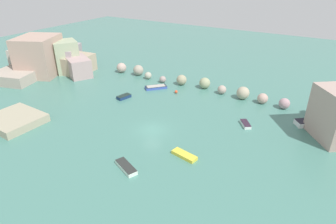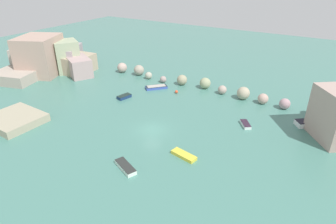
# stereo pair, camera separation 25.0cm
# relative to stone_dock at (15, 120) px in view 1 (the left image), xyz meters

# --- Properties ---
(cove_water) EXTENTS (160.00, 160.00, 0.00)m
(cove_water) POSITION_rel_stone_dock_xyz_m (19.29, 9.21, -0.60)
(cove_water) COLOR #487E72
(cove_water) RESTS_ON ground
(cliff_headland_left) EXTENTS (19.39, 21.15, 8.36)m
(cliff_headland_left) POSITION_rel_stone_dock_xyz_m (-14.97, 18.84, 2.26)
(cliff_headland_left) COLOR #AD9E8F
(cliff_headland_left) RESTS_ON ground
(rock_breakwater) EXTENTS (46.34, 3.80, 2.65)m
(rock_breakwater) POSITION_rel_stone_dock_xyz_m (22.98, 27.32, 0.48)
(rock_breakwater) COLOR #B79E90
(rock_breakwater) RESTS_ON ground
(stone_dock) EXTENTS (8.17, 7.26, 1.21)m
(stone_dock) POSITION_rel_stone_dock_xyz_m (0.00, 0.00, 0.00)
(stone_dock) COLOR tan
(stone_dock) RESTS_ON ground
(channel_buoy) EXTENTS (0.61, 0.61, 0.61)m
(channel_buoy) POSITION_rel_stone_dock_xyz_m (15.48, 23.14, -0.30)
(channel_buoy) COLOR #E04C28
(channel_buoy) RESTS_ON cove_water
(moored_boat_0) EXTENTS (1.75, 2.81, 0.59)m
(moored_boat_0) POSITION_rel_stone_dock_xyz_m (8.40, 16.15, -0.31)
(moored_boat_0) COLOR navy
(moored_boat_0) RESTS_ON cove_water
(moored_boat_1) EXTENTS (2.30, 2.66, 0.50)m
(moored_boat_1) POSITION_rel_stone_dock_xyz_m (30.75, 17.65, -0.35)
(moored_boat_1) COLOR white
(moored_boat_1) RESTS_ON cove_water
(moored_boat_2) EXTENTS (4.74, 4.28, 5.87)m
(moored_boat_2) POSITION_rel_stone_dock_xyz_m (39.21, 23.01, -0.18)
(moored_boat_2) COLOR white
(moored_boat_2) RESTS_ON cove_water
(moored_boat_3) EXTENTS (3.69, 2.48, 0.55)m
(moored_boat_3) POSITION_rel_stone_dock_xyz_m (21.77, -0.05, -0.33)
(moored_boat_3) COLOR white
(moored_boat_3) RESTS_ON cove_water
(moored_boat_4) EXTENTS (4.04, 4.20, 0.55)m
(moored_boat_4) POSITION_rel_stone_dock_xyz_m (10.87, 23.16, -0.31)
(moored_boat_4) COLOR #3B54AF
(moored_boat_4) RESTS_ON cove_water
(moored_boat_5) EXTENTS (3.58, 1.85, 0.45)m
(moored_boat_5) POSITION_rel_stone_dock_xyz_m (26.57, 5.73, -0.38)
(moored_boat_5) COLOR yellow
(moored_boat_5) RESTS_ON cove_water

